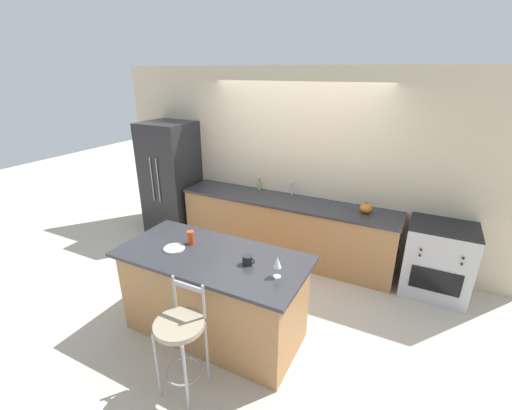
{
  "coord_description": "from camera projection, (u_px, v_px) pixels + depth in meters",
  "views": [
    {
      "loc": [
        1.7,
        -3.92,
        2.65
      ],
      "look_at": [
        -0.01,
        -0.56,
        1.15
      ],
      "focal_mm": 24.0,
      "sensor_mm": 36.0,
      "label": 1
    }
  ],
  "objects": [
    {
      "name": "ground_plane",
      "position": [
        274.0,
        266.0,
        4.94
      ],
      "size": [
        18.0,
        18.0,
        0.0
      ],
      "primitive_type": "plane",
      "color": "beige"
    },
    {
      "name": "wall_back",
      "position": [
        295.0,
        164.0,
        5.02
      ],
      "size": [
        6.0,
        0.07,
        2.7
      ],
      "color": "beige",
      "rests_on": "ground_plane"
    },
    {
      "name": "back_counter",
      "position": [
        285.0,
        228.0,
        5.09
      ],
      "size": [
        3.19,
        0.67,
        0.9
      ],
      "color": "#A87547",
      "rests_on": "ground_plane"
    },
    {
      "name": "sink_faucet",
      "position": [
        292.0,
        187.0,
        5.03
      ],
      "size": [
        0.02,
        0.13,
        0.22
      ],
      "color": "#ADAFB5",
      "rests_on": "back_counter"
    },
    {
      "name": "kitchen_island",
      "position": [
        214.0,
        294.0,
        3.54
      ],
      "size": [
        1.92,
        0.91,
        0.95
      ],
      "color": "#A87547",
      "rests_on": "ground_plane"
    },
    {
      "name": "refrigerator",
      "position": [
        172.0,
        179.0,
        5.71
      ],
      "size": [
        0.78,
        0.76,
        1.88
      ],
      "color": "#232326",
      "rests_on": "ground_plane"
    },
    {
      "name": "oven_range",
      "position": [
        438.0,
        260.0,
        4.21
      ],
      "size": [
        0.76,
        0.65,
        0.92
      ],
      "color": "#B7B7BC",
      "rests_on": "ground_plane"
    },
    {
      "name": "bar_stool_near",
      "position": [
        181.0,
        336.0,
        2.82
      ],
      "size": [
        0.41,
        0.41,
        1.05
      ],
      "color": "#99999E",
      "rests_on": "ground_plane"
    },
    {
      "name": "dinner_plate",
      "position": [
        174.0,
        248.0,
        3.47
      ],
      "size": [
        0.22,
        0.22,
        0.02
      ],
      "color": "beige",
      "rests_on": "kitchen_island"
    },
    {
      "name": "wine_glass",
      "position": [
        277.0,
        262.0,
        2.96
      ],
      "size": [
        0.07,
        0.07,
        0.2
      ],
      "color": "white",
      "rests_on": "kitchen_island"
    },
    {
      "name": "coffee_mug",
      "position": [
        248.0,
        260.0,
        3.19
      ],
      "size": [
        0.13,
        0.1,
        0.09
      ],
      "color": "#232326",
      "rests_on": "kitchen_island"
    },
    {
      "name": "tumbler_cup",
      "position": [
        191.0,
        237.0,
        3.56
      ],
      "size": [
        0.07,
        0.07,
        0.14
      ],
      "color": "red",
      "rests_on": "kitchen_island"
    },
    {
      "name": "pumpkin_decoration",
      "position": [
        366.0,
        208.0,
        4.45
      ],
      "size": [
        0.16,
        0.16,
        0.15
      ],
      "color": "orange",
      "rests_on": "back_counter"
    },
    {
      "name": "soap_bottle",
      "position": [
        259.0,
        185.0,
        5.31
      ],
      "size": [
        0.05,
        0.05,
        0.18
      ],
      "color": "#89B260",
      "rests_on": "back_counter"
    }
  ]
}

